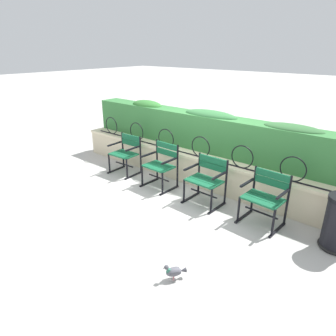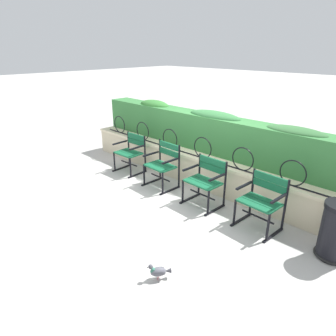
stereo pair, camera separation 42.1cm
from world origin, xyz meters
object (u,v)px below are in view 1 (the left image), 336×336
object	(u,v)px
park_chair_leftmost	(126,153)
park_chair_rightmost	(265,196)
pigeon_near_chairs	(174,271)
park_chair_centre_left	(161,164)
park_chair_centre_right	(207,179)

from	to	relation	value
park_chair_leftmost	park_chair_rightmost	bearing A→B (deg)	-0.48
park_chair_rightmost	pigeon_near_chairs	bearing A→B (deg)	-98.15
pigeon_near_chairs	park_chair_leftmost	bearing A→B (deg)	146.55
pigeon_near_chairs	park_chair_centre_left	bearing A→B (deg)	134.52
park_chair_centre_left	park_chair_rightmost	world-z (taller)	park_chair_centre_left
park_chair_centre_right	park_chair_rightmost	bearing A→B (deg)	1.04
park_chair_leftmost	park_chair_centre_right	size ratio (longest dim) A/B	1.00
park_chair_leftmost	park_chair_centre_left	xyz separation A→B (m)	(1.06, -0.05, 0.01)
park_chair_rightmost	pigeon_near_chairs	world-z (taller)	park_chair_rightmost
park_chair_leftmost	pigeon_near_chairs	distance (m)	3.49
park_chair_leftmost	park_chair_rightmost	size ratio (longest dim) A/B	0.99
park_chair_rightmost	park_chair_centre_left	bearing A→B (deg)	-179.49
park_chair_leftmost	park_chair_centre_right	distance (m)	2.11
park_chair_centre_right	park_chair_centre_left	bearing A→B (deg)	179.98
park_chair_centre_left	pigeon_near_chairs	bearing A→B (deg)	-45.48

